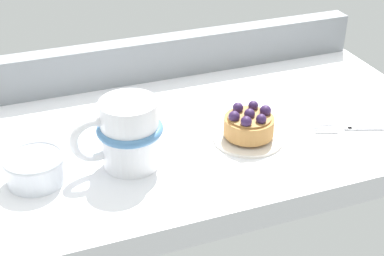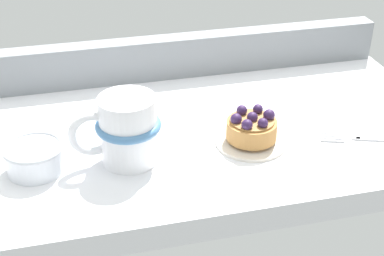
% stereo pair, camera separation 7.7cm
% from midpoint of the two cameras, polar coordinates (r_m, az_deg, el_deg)
% --- Properties ---
extents(ground_plane, '(0.81, 0.42, 0.04)m').
position_cam_midpoint_polar(ground_plane, '(0.86, -3.44, -1.23)').
color(ground_plane, white).
extents(window_rail_back, '(0.79, 0.04, 0.07)m').
position_cam_midpoint_polar(window_rail_back, '(0.99, -6.84, 6.92)').
color(window_rail_back, gray).
rests_on(window_rail_back, ground_plane).
extents(dessert_plate, '(0.10, 0.10, 0.01)m').
position_cam_midpoint_polar(dessert_plate, '(0.82, 3.06, -0.97)').
color(dessert_plate, silver).
rests_on(dessert_plate, ground_plane).
extents(raspberry_tart, '(0.07, 0.07, 0.04)m').
position_cam_midpoint_polar(raspberry_tart, '(0.81, 3.11, 0.39)').
color(raspberry_tart, '#B77F42').
rests_on(raspberry_tart, dessert_plate).
extents(coffee_mug, '(0.13, 0.09, 0.10)m').
position_cam_midpoint_polar(coffee_mug, '(0.75, -9.53, -0.63)').
color(coffee_mug, white).
rests_on(coffee_mug, ground_plane).
extents(dessert_fork, '(0.15, 0.07, 0.01)m').
position_cam_midpoint_polar(dessert_fork, '(0.87, 14.67, -0.05)').
color(dessert_fork, silver).
rests_on(dessert_fork, ground_plane).
extents(sugar_bowl, '(0.08, 0.08, 0.04)m').
position_cam_midpoint_polar(sugar_bowl, '(0.76, -18.52, -3.93)').
color(sugar_bowl, silver).
rests_on(sugar_bowl, ground_plane).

